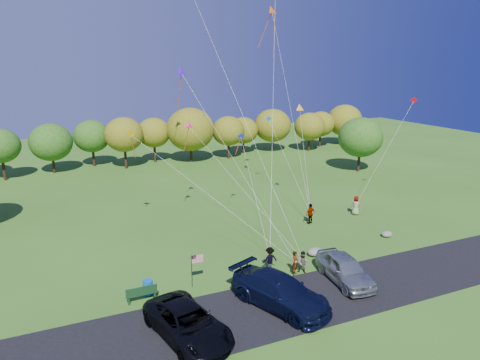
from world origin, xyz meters
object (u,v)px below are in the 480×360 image
object	(u,v)px
flyer_a	(295,263)
flyer_b	(303,262)
trash_barrel	(148,287)
flyer_e	(356,205)
park_bench	(141,294)
minivan_dark	(188,323)
flyer_c	(270,259)
flyer_d	(310,214)
minivan_navy	(280,292)
minivan_silver	(345,269)

from	to	relation	value
flyer_a	flyer_b	distance (m)	0.66
flyer_a	trash_barrel	xyz separation A→B (m)	(-10.03, 1.42, -0.40)
flyer_e	trash_barrel	xyz separation A→B (m)	(-21.89, -7.03, -0.46)
flyer_a	park_bench	xyz separation A→B (m)	(-10.58, 0.68, -0.32)
flyer_e	park_bench	xyz separation A→B (m)	(-22.44, -7.77, -0.37)
minivan_dark	flyer_b	size ratio (longest dim) A/B	3.77
flyer_b	flyer_c	distance (m)	2.36
flyer_a	trash_barrel	size ratio (longest dim) A/B	1.81
minivan_dark	flyer_c	distance (m)	9.29
minivan_dark	flyer_e	world-z (taller)	flyer_e
flyer_a	flyer_d	distance (m)	10.37
flyer_b	flyer_c	bearing A→B (deg)	-172.76
minivan_dark	flyer_c	bearing A→B (deg)	21.27
flyer_d	flyer_e	world-z (taller)	flyer_d
park_bench	trash_barrel	world-z (taller)	park_bench
flyer_c	flyer_d	distance (m)	10.35
flyer_c	park_bench	world-z (taller)	flyer_c
flyer_c	park_bench	distance (m)	9.27
flyer_a	flyer_c	distance (m)	1.85
flyer_a	trash_barrel	world-z (taller)	flyer_a
park_bench	flyer_d	bearing A→B (deg)	23.08
flyer_c	flyer_e	distance (m)	15.02
minivan_navy	flyer_c	xyz separation A→B (m)	(1.63, 4.50, -0.14)
flyer_b	trash_barrel	xyz separation A→B (m)	(-10.68, 1.42, -0.32)
minivan_dark	minivan_silver	distance (m)	11.67
minivan_silver	flyer_c	distance (m)	5.24
flyer_d	trash_barrel	size ratio (longest dim) A/B	1.98
minivan_navy	flyer_c	world-z (taller)	minivan_navy
minivan_silver	park_bench	xyz separation A→B (m)	(-13.13, 2.91, -0.40)
flyer_c	trash_barrel	world-z (taller)	flyer_c
minivan_navy	flyer_d	world-z (taller)	minivan_navy
minivan_silver	flyer_d	bearing A→B (deg)	75.41
minivan_navy	flyer_d	bearing A→B (deg)	27.75
minivan_navy	minivan_silver	xyz separation A→B (m)	(5.52, 0.98, -0.06)
minivan_navy	flyer_b	distance (m)	4.85
trash_barrel	flyer_e	bearing A→B (deg)	17.81
flyer_e	flyer_b	bearing A→B (deg)	81.02
minivan_dark	minivan_navy	world-z (taller)	minivan_navy
flyer_c	flyer_a	bearing A→B (deg)	137.65
minivan_navy	minivan_silver	world-z (taller)	minivan_navy
flyer_d	flyer_a	bearing A→B (deg)	35.43
park_bench	trash_barrel	bearing A→B (deg)	52.72
minivan_navy	flyer_e	world-z (taller)	minivan_navy
trash_barrel	flyer_d	bearing A→B (deg)	22.20
flyer_b	trash_barrel	bearing A→B (deg)	-147.51
minivan_silver	flyer_e	world-z (taller)	flyer_e
flyer_a	trash_barrel	distance (m)	10.13
minivan_navy	minivan_silver	size ratio (longest dim) A/B	1.25
minivan_silver	flyer_e	size ratio (longest dim) A/B	2.82
minivan_silver	trash_barrel	world-z (taller)	minivan_silver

